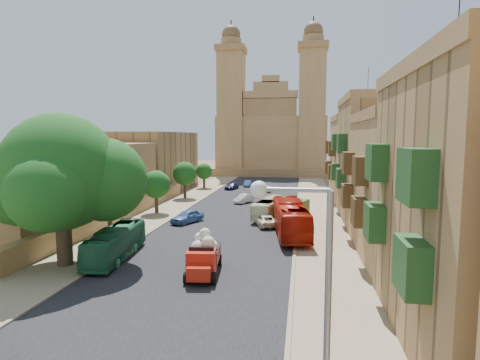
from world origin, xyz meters
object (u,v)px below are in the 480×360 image
(bus_green_north, at_px, (116,243))
(car_dkblue, at_px, (232,186))
(street_tree_a, at_px, (109,205))
(ficus_tree, at_px, (62,176))
(car_white_b, at_px, (266,188))
(church, at_px, (272,135))
(street_tree_d, at_px, (204,171))
(red_truck, at_px, (204,255))
(car_blue_a, at_px, (187,216))
(car_white_a, at_px, (244,199))
(car_blue_b, at_px, (248,184))
(street_tree_c, at_px, (185,174))
(bus_red_east, at_px, (290,218))
(olive_pickup, at_px, (292,211))
(pedestrian_c, at_px, (301,226))
(car_cream, at_px, (266,220))
(street_tree_b, at_px, (156,185))
(streetlamp, at_px, (309,298))
(pedestrian_a, at_px, (301,238))

(bus_green_north, height_order, car_dkblue, bus_green_north)
(street_tree_a, distance_m, bus_green_north, 7.19)
(ficus_tree, relative_size, street_tree_a, 2.46)
(car_white_b, bearing_deg, ficus_tree, 58.28)
(church, distance_m, street_tree_a, 67.68)
(church, xyz_separation_m, bus_green_north, (-6.50, -72.64, -8.30))
(car_white_b, bearing_deg, street_tree_d, -31.69)
(red_truck, xyz_separation_m, car_blue_a, (-5.69, 15.50, -0.61))
(car_white_a, bearing_deg, car_white_b, 104.92)
(ficus_tree, distance_m, car_blue_b, 48.01)
(church, height_order, street_tree_a, church)
(street_tree_c, xyz_separation_m, car_blue_b, (7.54, 15.14, -3.15))
(red_truck, height_order, bus_red_east, bus_red_east)
(street_tree_d, distance_m, bus_green_north, 42.21)
(red_truck, distance_m, car_white_b, 41.27)
(street_tree_c, relative_size, red_truck, 1.04)
(bus_green_north, distance_m, car_blue_a, 13.31)
(street_tree_d, xyz_separation_m, olive_pickup, (16.50, -25.81, -1.96))
(pedestrian_c, bearing_deg, red_truck, -34.83)
(car_cream, bearing_deg, street_tree_b, -38.07)
(street_tree_b, xyz_separation_m, car_blue_a, (5.29, -4.84, -2.79))
(ficus_tree, relative_size, street_tree_b, 2.11)
(red_truck, bearing_deg, car_dkblue, 97.50)
(ficus_tree, xyz_separation_m, car_dkblue, (4.69, 42.87, -5.95))
(street_tree_c, xyz_separation_m, streetlamp, (17.72, -48.00, 1.50))
(bus_green_north, height_order, car_blue_a, bus_green_north)
(street_tree_a, height_order, car_cream, street_tree_a)
(car_blue_b, bearing_deg, streetlamp, -79.75)
(streetlamp, height_order, bus_green_north, streetlamp)
(car_white_a, bearing_deg, car_blue_a, -82.23)
(ficus_tree, bearing_deg, pedestrian_a, 21.92)
(ficus_tree, xyz_separation_m, car_cream, (13.22, 14.92, -5.91))
(street_tree_c, height_order, car_white_b, street_tree_c)
(church, bearing_deg, car_blue_b, -95.12)
(bus_green_north, height_order, car_cream, bus_green_north)
(church, xyz_separation_m, ficus_tree, (-9.40, -74.61, -3.01))
(street_tree_d, relative_size, streetlamp, 0.54)
(bus_green_north, xyz_separation_m, car_dkblue, (1.79, 40.90, -0.67))
(car_white_a, xyz_separation_m, car_blue_b, (-1.92, 18.25, -0.06))
(red_truck, xyz_separation_m, car_white_a, (-1.51, 29.22, -0.71))
(pedestrian_a, bearing_deg, olive_pickup, -63.71)
(street_tree_b, relative_size, red_truck, 0.98)
(bus_green_north, bearing_deg, street_tree_d, 89.04)
(olive_pickup, bearing_deg, car_white_a, 123.36)
(car_blue_a, bearing_deg, car_dkblue, 114.94)
(street_tree_b, height_order, car_cream, street_tree_b)
(street_tree_d, relative_size, car_blue_a, 1.07)
(ficus_tree, distance_m, car_dkblue, 43.53)
(ficus_tree, bearing_deg, bus_red_east, 36.22)
(car_white_b, relative_size, car_blue_b, 1.02)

